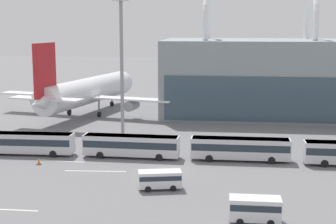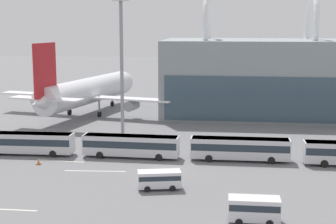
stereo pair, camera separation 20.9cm
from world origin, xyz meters
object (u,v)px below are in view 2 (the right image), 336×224
object	(u,v)px
airliner_at_gate_near	(86,91)
traffic_cone_1	(39,162)
service_van_crossing	(254,208)
floodlight_mast	(121,51)
shuttle_bus_2	(131,145)
shuttle_bus_3	(240,148)
shuttle_bus_1	(27,142)
service_van_foreground	(159,178)

from	to	relation	value
airliner_at_gate_near	traffic_cone_1	size ratio (longest dim) A/B	49.92
airliner_at_gate_near	service_van_crossing	distance (m)	62.75
service_van_crossing	floodlight_mast	bearing A→B (deg)	-59.71
service_van_crossing	traffic_cone_1	distance (m)	32.48
floodlight_mast	airliner_at_gate_near	bearing A→B (deg)	119.97
shuttle_bus_2	airliner_at_gate_near	bearing A→B (deg)	117.68
shuttle_bus_3	shuttle_bus_2	bearing A→B (deg)	-179.75
shuttle_bus_2	traffic_cone_1	world-z (taller)	shuttle_bus_2
shuttle_bus_2	floodlight_mast	xyz separation A→B (m)	(-3.56, 11.23, 12.46)
floodlight_mast	shuttle_bus_1	bearing A→B (deg)	-135.39
service_van_crossing	shuttle_bus_3	bearing A→B (deg)	-87.74
shuttle_bus_2	shuttle_bus_3	bearing A→B (deg)	2.27
airliner_at_gate_near	traffic_cone_1	xyz separation A→B (m)	(3.99, -37.13, -4.54)
service_van_foreground	floodlight_mast	xyz separation A→B (m)	(-9.44, 24.53, 13.06)
shuttle_bus_1	traffic_cone_1	size ratio (longest dim) A/B	17.39
airliner_at_gate_near	shuttle_bus_3	size ratio (longest dim) A/B	2.88
shuttle_bus_2	shuttle_bus_3	xyz separation A→B (m)	(15.13, 0.13, 0.00)
service_van_crossing	service_van_foreground	bearing A→B (deg)	-40.69
airliner_at_gate_near	shuttle_bus_2	world-z (taller)	airliner_at_gate_near
shuttle_bus_1	traffic_cone_1	distance (m)	6.26
airliner_at_gate_near	floodlight_mast	distance (m)	25.77
traffic_cone_1	service_van_foreground	bearing A→B (deg)	-25.19
airliner_at_gate_near	floodlight_mast	bearing A→B (deg)	-137.58
service_van_foreground	airliner_at_gate_near	bearing A→B (deg)	-77.63
service_van_foreground	traffic_cone_1	bearing A→B (deg)	-38.12
shuttle_bus_2	floodlight_mast	world-z (taller)	floodlight_mast
airliner_at_gate_near	floodlight_mast	size ratio (longest dim) A/B	1.72
shuttle_bus_3	floodlight_mast	xyz separation A→B (m)	(-18.69, 11.10, 12.46)
shuttle_bus_1	shuttle_bus_3	size ratio (longest dim) A/B	1.00
shuttle_bus_2	service_van_foreground	distance (m)	14.55
service_van_foreground	traffic_cone_1	distance (m)	19.29
shuttle_bus_1	shuttle_bus_3	world-z (taller)	same
service_van_foreground	traffic_cone_1	size ratio (longest dim) A/B	6.68
floodlight_mast	shuttle_bus_3	bearing A→B (deg)	-30.70
shuttle_bus_2	service_van_crossing	xyz separation A→B (m)	(16.15, -22.02, -0.43)
traffic_cone_1	shuttle_bus_1	bearing A→B (deg)	125.97
service_van_foreground	traffic_cone_1	xyz separation A→B (m)	(-17.43, 8.20, -0.87)
shuttle_bus_2	traffic_cone_1	xyz separation A→B (m)	(-11.56, -5.10, -1.47)
service_van_crossing	traffic_cone_1	size ratio (longest dim) A/B	6.26
shuttle_bus_3	traffic_cone_1	distance (m)	27.24
airliner_at_gate_near	traffic_cone_1	bearing A→B (deg)	-161.41
shuttle_bus_2	shuttle_bus_3	distance (m)	15.13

